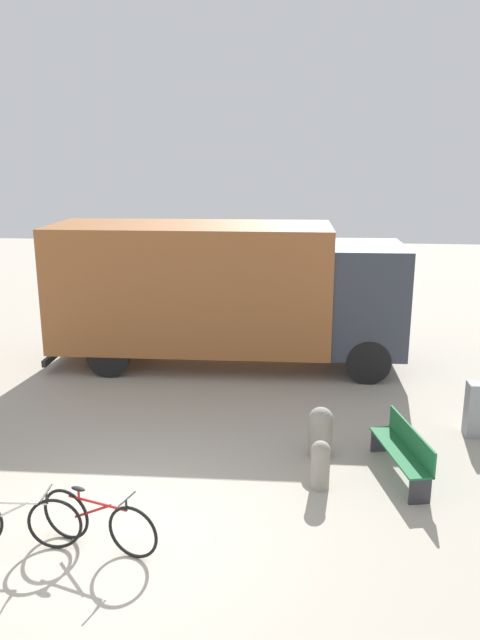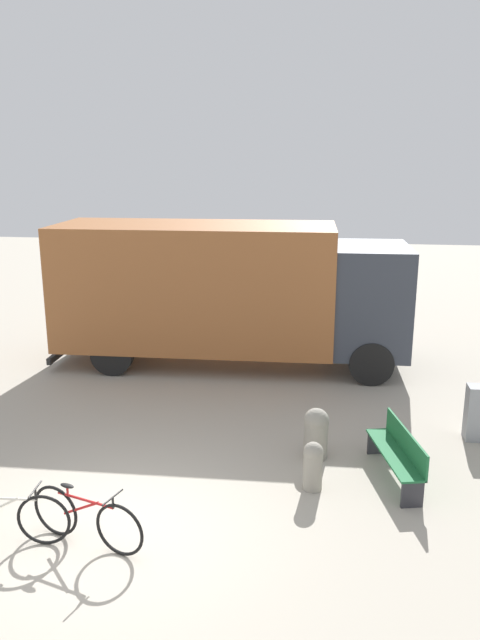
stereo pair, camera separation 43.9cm
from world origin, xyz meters
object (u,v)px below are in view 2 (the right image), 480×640
bicycle_middle (86,518)px  bollard_near_bench (313,464)px  bicycle_near (5,517)px  delivery_truck (226,288)px  bollard_far_bench (316,431)px  utility_box (479,413)px  park_bench (399,452)px

bicycle_middle → bollard_near_bench: size_ratio=2.18×
bicycle_near → delivery_truck: bearing=73.9°
delivery_truck → bicycle_middle: delivery_truck is taller
delivery_truck → bicycle_near: delivery_truck is taller
bollard_far_bench → utility_box: size_ratio=0.87×
park_bench → bollard_far_bench: bollard_far_bench is taller
utility_box → bollard_near_bench: bearing=-143.7°
bollard_near_bench → bicycle_middle: bearing=-148.2°
park_bench → bicycle_near: size_ratio=1.04×
bollard_near_bench → utility_box: size_ratio=0.77×
delivery_truck → utility_box: (5.31, -3.70, -1.42)m
park_bench → bicycle_near: park_bench is taller
delivery_truck → park_bench: size_ratio=4.58×
bicycle_middle → bicycle_near: bearing=-156.9°
bollard_near_bench → delivery_truck: bearing=111.3°
delivery_truck → bollard_far_bench: 5.54m
park_bench → bollard_far_bench: 1.45m
bicycle_near → utility_box: bearing=27.3°
bicycle_near → bicycle_middle: size_ratio=1.04×
bollard_far_bench → utility_box: (2.98, 1.12, 0.03)m
delivery_truck → bollard_near_bench: bearing=-70.0°
park_bench → bollard_near_bench: size_ratio=2.35×
bicycle_middle → bollard_near_bench: bicycle_middle is taller
bicycle_middle → utility_box: (6.01, 4.07, 0.13)m
park_bench → bicycle_middle: 4.99m
park_bench → utility_box: 2.34m
park_bench → bollard_near_bench: bearing=98.5°
bollard_far_bench → utility_box: 3.18m
park_bench → bicycle_middle: park_bench is taller
bicycle_middle → bollard_near_bench: (3.00, 1.86, 0.04)m
bollard_far_bench → utility_box: utility_box is taller
delivery_truck → bollard_far_bench: size_ratio=9.48×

